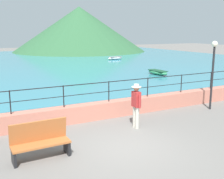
% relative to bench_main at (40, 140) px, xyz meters
% --- Properties ---
extents(ground_plane, '(120.00, 120.00, 0.00)m').
position_rel_bench_main_xyz_m(ground_plane, '(2.63, -0.49, -0.56)').
color(ground_plane, slate).
extents(promenade_wall, '(20.00, 0.56, 0.70)m').
position_rel_bench_main_xyz_m(promenade_wall, '(2.63, 2.71, -0.21)').
color(promenade_wall, tan).
rests_on(promenade_wall, ground).
extents(railing, '(18.44, 0.04, 0.90)m').
position_rel_bench_main_xyz_m(railing, '(2.63, 2.71, 0.77)').
color(railing, black).
rests_on(railing, promenade_wall).
extents(lake_water, '(64.00, 44.32, 0.06)m').
position_rel_bench_main_xyz_m(lake_water, '(2.63, 25.35, -0.53)').
color(lake_water, teal).
rests_on(lake_water, ground).
extents(hill_main, '(24.45, 24.45, 8.16)m').
position_rel_bench_main_xyz_m(hill_main, '(17.34, 41.73, 3.52)').
color(hill_main, '#33663D').
rests_on(hill_main, ground).
extents(bench_main, '(1.71, 0.60, 1.13)m').
position_rel_bench_main_xyz_m(bench_main, '(0.00, 0.00, 0.00)').
color(bench_main, '#B76633').
rests_on(bench_main, ground).
extents(person_walking, '(0.38, 0.57, 1.75)m').
position_rel_bench_main_xyz_m(person_walking, '(3.93, 0.93, 0.42)').
color(person_walking, beige).
rests_on(person_walking, ground).
extents(lamp_post, '(0.28, 0.28, 3.28)m').
position_rel_bench_main_xyz_m(lamp_post, '(8.58, 1.52, 1.63)').
color(lamp_post, '#232326').
rests_on(lamp_post, ground).
extents(boat_2, '(2.44, 1.37, 0.36)m').
position_rel_bench_main_xyz_m(boat_2, '(15.70, 24.63, -0.30)').
color(boat_2, white).
rests_on(boat_2, lake_water).
extents(boat_4, '(0.98, 2.33, 0.36)m').
position_rel_bench_main_xyz_m(boat_4, '(12.82, 11.42, -0.30)').
color(boat_4, '#338C59').
rests_on(boat_4, lake_water).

